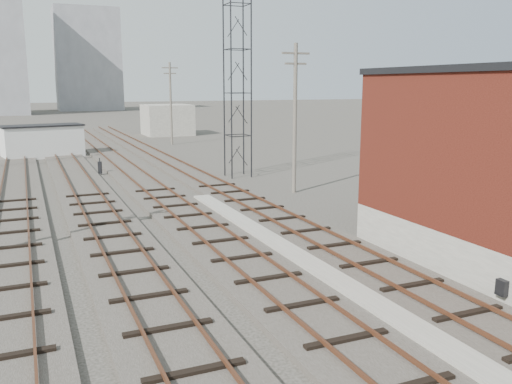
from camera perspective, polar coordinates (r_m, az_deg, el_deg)
ground at (r=62.34m, az=-15.11°, el=4.78°), size 320.00×320.00×0.00m
track_right at (r=42.39m, az=-7.66°, el=2.35°), size 3.20×90.00×0.39m
track_mid_right at (r=41.52m, az=-12.98°, el=1.97°), size 3.20×90.00×0.39m
track_mid_left at (r=41.03m, az=-18.48°, el=1.57°), size 3.20×90.00×0.39m
track_left at (r=40.92m, az=-24.06°, el=1.15°), size 3.20×90.00×0.39m
platform_curb at (r=19.01m, az=7.13°, el=-8.65°), size 0.90×28.00×0.26m
lattice_tower at (r=39.05m, az=-1.98°, el=12.58°), size 1.60×1.60×15.00m
utility_pole_right_a at (r=33.10m, az=4.12°, el=8.12°), size 1.80×0.24×9.00m
utility_pole_right_b at (r=61.31m, az=-8.97°, el=9.42°), size 1.80×0.24×9.00m
apartment_right at (r=152.44m, az=-17.31°, el=13.13°), size 16.00×12.00×26.00m
shed_right at (r=73.68m, az=-9.33°, el=7.51°), size 6.00×6.00×4.00m
switch_stand at (r=41.82m, az=-16.10°, el=2.50°), size 0.33×0.33×1.17m
site_trailer at (r=53.68m, az=-21.55°, el=5.02°), size 7.57×4.43×2.99m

